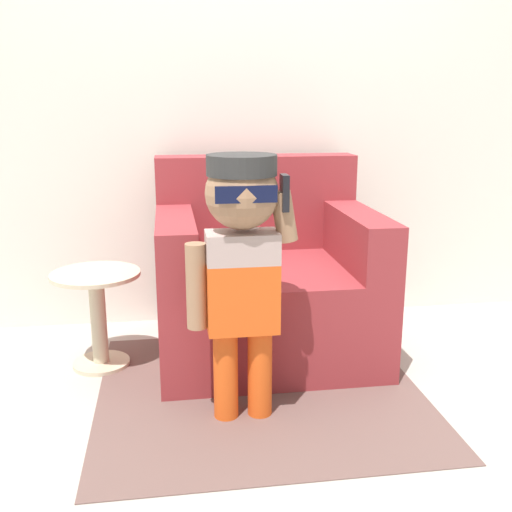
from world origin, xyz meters
TOP-DOWN VIEW (x-y plane):
  - ground_plane at (0.00, 0.00)m, footprint 10.00×10.00m
  - wall_back at (0.00, 0.59)m, footprint 10.00×0.05m
  - armchair at (0.02, 0.09)m, footprint 1.02×0.88m
  - person_child at (-0.18, -0.54)m, footprint 0.42×0.31m
  - side_table at (-0.77, 0.01)m, footprint 0.40×0.40m
  - rug at (-0.08, -0.36)m, footprint 1.35×1.29m

SIDE VIEW (x-z plane):
  - ground_plane at x=0.00m, z-range 0.00..0.00m
  - rug at x=-0.08m, z-range 0.00..0.01m
  - side_table at x=-0.77m, z-range 0.05..0.50m
  - armchair at x=0.02m, z-range -0.13..0.80m
  - person_child at x=-0.18m, z-range 0.17..1.18m
  - wall_back at x=0.00m, z-range 0.00..2.60m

